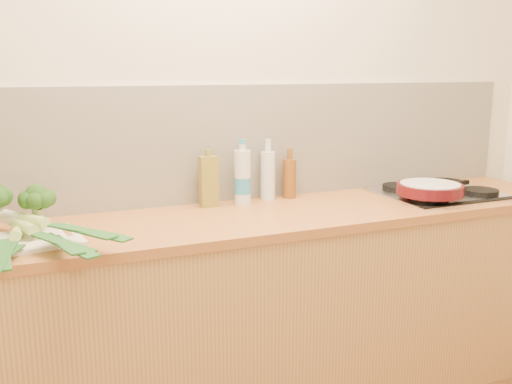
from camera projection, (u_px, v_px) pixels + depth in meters
The scene contains 13 objects.
room_shell at pixel (225, 144), 2.64m from camera, with size 3.50×3.50×3.50m.
counter at pixel (249, 312), 2.54m from camera, with size 3.20×0.62×0.90m.
gas_hob at pixel (440, 192), 2.82m from camera, with size 0.58×0.50×0.04m.
chopping_board at pixel (22, 241), 2.04m from camera, with size 0.40×0.29×0.01m, color white.
broccoli_right at pixel (37, 199), 2.13m from camera, with size 0.14×0.14×0.18m.
leek_front at pixel (15, 237), 2.00m from camera, with size 0.17×0.68×0.04m.
leek_mid at pixel (33, 230), 2.02m from camera, with size 0.31×0.67×0.04m.
leek_back at pixel (48, 224), 2.03m from camera, with size 0.41×0.55×0.04m.
skillet at pixel (430, 189), 2.65m from camera, with size 0.44×0.31×0.05m.
oil_tin at pixel (209, 181), 2.56m from camera, with size 0.08×0.05×0.26m.
glass_bottle at pixel (268, 175), 2.70m from camera, with size 0.07×0.07×0.29m.
amber_bottle at pixel (289, 177), 2.74m from camera, with size 0.06×0.06×0.24m.
water_bottle at pixel (242, 179), 2.61m from camera, with size 0.08×0.08×0.28m.
Camera 1 is at (-0.89, -0.99, 1.51)m, focal length 40.00 mm.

